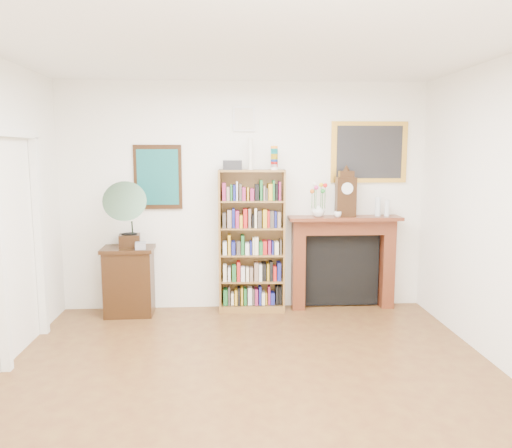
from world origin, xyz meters
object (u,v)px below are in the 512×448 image
Objects in this scene: bookshelf at (252,233)px; fireplace at (343,254)px; flower_vase at (318,210)px; bottle_left at (378,206)px; gramophone at (126,211)px; bottle_right at (387,208)px; side_cabinet at (129,281)px; cd_stack at (141,246)px; teacup at (338,214)px; mantel_clock at (346,195)px.

bookshelf is 1.45× the size of fireplace.
flower_vase is 0.75m from bottle_left.
gramophone is at bearing -174.61° from fireplace.
bookshelf is 10.02× the size of bottle_right.
cd_stack is at bearing -36.87° from side_cabinet.
gramophone is 8.82× the size of teacup.
gramophone is 3.32× the size of bottle_left.
bottle_right is (1.67, 0.00, 0.30)m from bookshelf.
side_cabinet is at bearing -179.76° from mantel_clock.
bookshelf is 1.07m from teacup.
side_cabinet is at bearing -179.43° from teacup.
gramophone is at bearing -169.91° from bookshelf.
fireplace is 2.48m from cd_stack.
bottle_left is (0.52, 0.08, 0.08)m from teacup.
bottle_right is at bearing -4.81° from gramophone.
gramophone reaches higher than teacup.
fireplace reaches higher than side_cabinet.
bottle_right reaches higher than fireplace.
flower_vase reaches higher than teacup.
side_cabinet is 2.83m from mantel_clock.
bookshelf reaches higher than fireplace.
mantel_clock is 0.39m from flower_vase.
side_cabinet is 2.65m from teacup.
flower_vase is at bearing 167.52° from teacup.
side_cabinet is 0.87m from gramophone.
cd_stack is 2.54m from mantel_clock.
fireplace is at bearing -2.87° from gramophone.
cd_stack is 0.77× the size of flower_vase.
flower_vase is 0.86m from bottle_right.
bottle_right is at bearing -6.27° from fireplace.
gramophone is 1.43× the size of mantel_clock.
bookshelf reaches higher than cd_stack.
gramophone is (-1.47, -0.17, 0.31)m from bookshelf.
fireplace is at bearing 95.41° from mantel_clock.
cd_stack is (0.17, -0.12, 0.45)m from side_cabinet.
fireplace is 8.83× the size of flower_vase.
bottle_left is at bearing 2.03° from flower_vase.
bottle_right is (0.86, 0.00, 0.02)m from flower_vase.
bottle_left is (1.56, 0.03, 0.32)m from bookshelf.
side_cabinet is at bearing 144.73° from cd_stack.
flower_vase is at bearing -179.86° from bottle_right.
cd_stack is 1.33× the size of teacup.
bookshelf is at bearing -179.06° from bottle_left.
cd_stack is 2.91m from bottle_left.
bookshelf is 2.51× the size of gramophone.
bottle_left is (0.41, 0.02, -0.15)m from mantel_clock.
side_cabinet is 2.65m from fireplace.
side_cabinet is 1.04× the size of gramophone.
cd_stack is at bearing -168.01° from bookshelf.
cd_stack is 2.39m from teacup.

